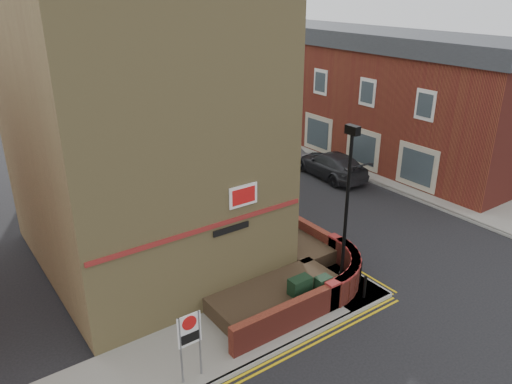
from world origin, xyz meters
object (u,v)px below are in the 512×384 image
(lamppost, at_px, (346,212))
(silver_car_near, at_px, (204,161))
(zone_sign, at_px, (190,335))
(utility_cabinet_large, at_px, (300,293))

(lamppost, xyz_separation_m, silver_car_near, (2.24, 13.92, -2.57))
(lamppost, xyz_separation_m, zone_sign, (-6.60, -0.70, -1.70))
(zone_sign, distance_m, silver_car_near, 17.11)
(lamppost, height_order, utility_cabinet_large, lamppost)
(zone_sign, bearing_deg, utility_cabinet_large, 9.69)
(zone_sign, bearing_deg, silver_car_near, 58.84)
(utility_cabinet_large, xyz_separation_m, silver_car_near, (4.14, 13.82, 0.05))
(silver_car_near, bearing_deg, zone_sign, -104.61)
(utility_cabinet_large, relative_size, silver_car_near, 0.26)
(utility_cabinet_large, xyz_separation_m, zone_sign, (-4.70, -0.80, 0.92))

